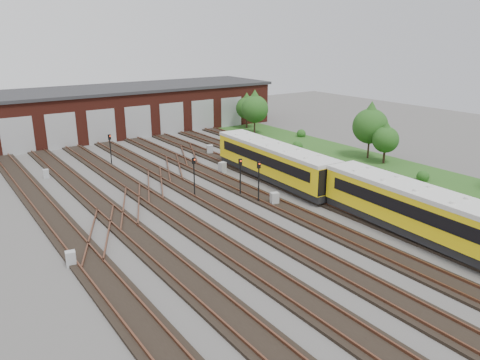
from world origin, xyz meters
TOP-DOWN VIEW (x-y plane):
  - ground at (0.00, 0.00)m, footprint 120.00×120.00m
  - track_network at (-0.17, 0.59)m, footprint 30.40×70.00m
  - maintenance_shed at (-0.01, 39.97)m, footprint 51.00×12.50m
  - grass_verge at (19.00, 10.00)m, footprint 8.00×55.00m
  - metro_train at (6.00, -7.17)m, footprint 3.66×47.98m
  - signal_mast_0 at (-2.53, 9.11)m, footprint 0.31×0.29m
  - signal_mast_1 at (0.95, 7.17)m, footprint 0.29×0.27m
  - signal_mast_2 at (-4.69, 23.55)m, footprint 0.33×0.32m
  - signal_mast_3 at (1.17, 4.81)m, footprint 0.30×0.28m
  - relay_cabinet_0 at (-15.00, 2.46)m, footprint 0.67×0.59m
  - relay_cabinet_1 at (-11.77, 22.35)m, footprint 0.60×0.53m
  - relay_cabinet_2 at (1.97, 3.66)m, footprint 0.76×0.68m
  - relay_cabinet_3 at (3.45, 13.95)m, footprint 0.80×0.71m
  - relay_cabinet_4 at (6.42, 21.26)m, footprint 0.83×0.77m
  - tree_0 at (17.44, 27.29)m, footprint 3.79×3.79m
  - tree_1 at (19.18, 31.61)m, footprint 3.22×3.22m
  - tree_2 at (20.22, 9.37)m, footprint 3.94×3.94m
  - tree_3 at (19.91, 6.88)m, footprint 2.84×2.84m
  - bush_0 at (17.94, 0.63)m, footprint 1.19×1.19m
  - bush_1 at (16.31, 16.97)m, footprint 1.31×1.31m
  - bush_2 at (21.75, 22.31)m, footprint 1.23×1.23m

SIDE VIEW (x-z plane):
  - ground at x=0.00m, z-range 0.00..0.00m
  - grass_verge at x=19.00m, z-range 0.00..0.05m
  - track_network at x=-0.17m, z-range -0.06..0.27m
  - relay_cabinet_1 at x=-11.77m, z-range 0.00..0.90m
  - relay_cabinet_0 at x=-15.00m, z-range 0.00..0.99m
  - relay_cabinet_2 at x=1.97m, z-range 0.00..1.08m
  - relay_cabinet_4 at x=6.42m, z-range 0.00..1.11m
  - relay_cabinet_3 at x=3.45m, z-range 0.00..1.14m
  - bush_0 at x=17.94m, z-range 0.00..1.19m
  - bush_2 at x=21.75m, z-range 0.00..1.23m
  - bush_1 at x=16.31m, z-range 0.00..1.31m
  - metro_train at x=6.00m, z-range 0.37..3.65m
  - signal_mast_2 at x=-4.69m, z-range 0.48..3.80m
  - signal_mast_1 at x=0.95m, z-range 0.48..3.84m
  - signal_mast_0 at x=-2.53m, z-range 0.49..4.06m
  - signal_mast_3 at x=1.17m, z-range 0.50..4.11m
  - tree_3 at x=19.91m, z-range 0.67..5.37m
  - maintenance_shed at x=-0.01m, z-range 0.03..6.38m
  - tree_1 at x=19.18m, z-range 0.76..6.09m
  - tree_0 at x=17.44m, z-range 0.89..7.17m
  - tree_2 at x=20.22m, z-range 0.93..7.46m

